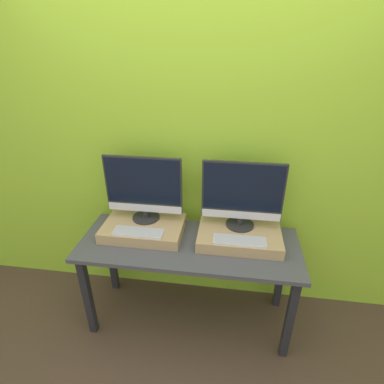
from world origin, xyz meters
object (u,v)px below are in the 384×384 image
Objects in this scene: monitor_left at (144,188)px; monitor_right at (242,194)px; keyboard_left at (138,232)px; keyboard_right at (240,240)px.

monitor_left is 0.67m from monitor_right.
monitor_left is 1.59× the size of keyboard_left.
keyboard_right is (0.67, -0.19, -0.24)m from monitor_left.
keyboard_left is (0.00, -0.19, -0.24)m from monitor_left.
keyboard_left and keyboard_right have the same top height.
monitor_right is (0.67, 0.00, 0.00)m from monitor_left.
monitor_right is at bearing 15.69° from keyboard_left.
keyboard_left is at bearing 180.00° from keyboard_right.
monitor_left is at bearing 180.00° from monitor_right.
monitor_left and monitor_right have the same top height.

